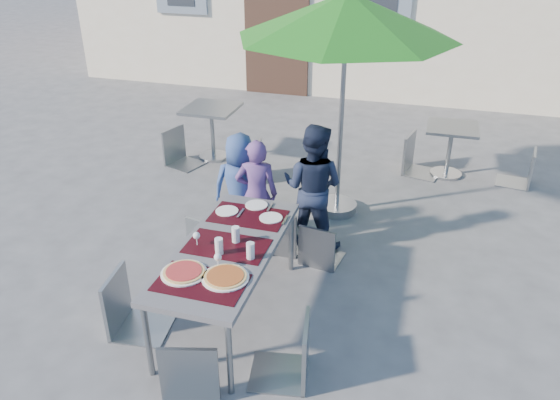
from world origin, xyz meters
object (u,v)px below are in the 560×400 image
(child_2, at_px, (313,187))
(cafe_table_0, at_px, (212,122))
(child_0, at_px, (240,188))
(cafe_table_1, at_px, (450,142))
(chair_3, at_px, (123,270))
(chair_0, at_px, (206,213))
(bg_chair_r_0, at_px, (251,139))
(dining_table, at_px, (227,251))
(chair_2, at_px, (321,221))
(chair_5, at_px, (183,353))
(chair_4, at_px, (293,317))
(bg_chair_l_0, at_px, (177,126))
(patio_umbrella, at_px, (347,17))
(pizza_near_left, at_px, (184,272))
(child_1, at_px, (257,195))
(chair_1, at_px, (280,205))
(bg_chair_r_1, at_px, (528,147))
(pizza_near_right, at_px, (225,277))
(bg_chair_l_1, at_px, (419,131))

(child_2, distance_m, cafe_table_0, 2.80)
(child_0, distance_m, cafe_table_1, 3.26)
(child_0, bearing_deg, cafe_table_1, -141.94)
(chair_3, bearing_deg, cafe_table_0, 101.75)
(chair_0, height_order, bg_chair_r_0, bg_chair_r_0)
(cafe_table_1, bearing_deg, dining_table, -116.11)
(chair_2, xyz_separation_m, chair_5, (-0.49, -2.19, 0.06))
(chair_4, height_order, bg_chair_l_0, chair_4)
(chair_3, height_order, bg_chair_r_0, chair_3)
(dining_table, bearing_deg, cafe_table_0, 114.99)
(patio_umbrella, bearing_deg, chair_0, -129.13)
(chair_4, relative_size, cafe_table_1, 1.39)
(chair_3, distance_m, cafe_table_1, 4.91)
(bg_chair_r_0, bearing_deg, pizza_near_left, -79.73)
(child_0, bearing_deg, child_2, 176.18)
(child_1, xyz_separation_m, bg_chair_l_0, (-1.82, 1.81, -0.03))
(chair_4, height_order, bg_chair_r_0, chair_4)
(chair_1, bearing_deg, bg_chair_r_0, 118.48)
(patio_umbrella, height_order, bg_chair_l_0, patio_umbrella)
(dining_table, distance_m, patio_umbrella, 2.84)
(pizza_near_left, distance_m, chair_3, 0.63)
(cafe_table_0, xyz_separation_m, bg_chair_l_0, (-0.39, -0.34, 0.03))
(child_1, bearing_deg, bg_chair_r_1, -154.29)
(pizza_near_right, xyz_separation_m, patio_umbrella, (0.38, 2.70, 1.56))
(patio_umbrella, relative_size, bg_chair_l_0, 2.57)
(cafe_table_0, bearing_deg, bg_chair_r_1, 4.35)
(dining_table, xyz_separation_m, child_0, (-0.38, 1.35, -0.08))
(patio_umbrella, distance_m, bg_chair_l_1, 2.40)
(chair_1, height_order, bg_chair_r_0, bg_chair_r_0)
(patio_umbrella, relative_size, bg_chair_l_1, 2.45)
(bg_chair_l_0, bearing_deg, pizza_near_left, -63.03)
(pizza_near_right, bearing_deg, chair_1, 91.20)
(chair_4, distance_m, patio_umbrella, 3.31)
(pizza_near_left, bearing_deg, cafe_table_0, 109.90)
(chair_3, relative_size, chair_4, 1.04)
(chair_2, bearing_deg, patio_umbrella, 92.56)
(bg_chair_l_0, bearing_deg, bg_chair_l_1, 11.38)
(chair_1, height_order, bg_chair_l_0, bg_chair_l_0)
(chair_2, bearing_deg, bg_chair_l_1, 73.40)
(chair_0, bearing_deg, bg_chair_r_0, 95.61)
(chair_3, xyz_separation_m, cafe_table_0, (-0.79, 3.79, -0.06))
(child_1, bearing_deg, chair_5, 81.99)
(chair_4, relative_size, cafe_table_0, 1.27)
(child_1, bearing_deg, chair_2, 152.37)
(chair_0, distance_m, bg_chair_r_0, 2.00)
(chair_0, height_order, chair_1, chair_1)
(pizza_near_right, bearing_deg, bg_chair_l_1, 73.53)
(child_2, bearing_deg, bg_chair_l_1, -105.18)
(child_1, relative_size, bg_chair_l_1, 1.18)
(dining_table, xyz_separation_m, cafe_table_1, (1.83, 3.74, -0.20))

